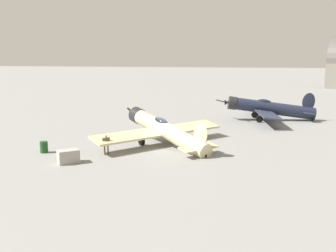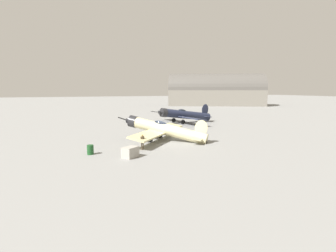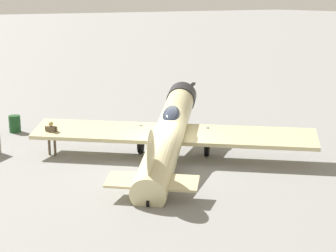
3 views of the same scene
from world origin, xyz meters
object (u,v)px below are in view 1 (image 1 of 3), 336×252
object	(u,v)px
ground_crew_mechanic	(106,143)
fuel_drum	(44,147)
airplane_mid_apron	(268,108)
equipment_crate	(68,157)
airplane_foreground	(164,130)

from	to	relation	value
ground_crew_mechanic	fuel_drum	size ratio (longest dim) A/B	1.75
airplane_mid_apron	equipment_crate	bearing A→B (deg)	47.37
ground_crew_mechanic	equipment_crate	size ratio (longest dim) A/B	0.92
fuel_drum	equipment_crate	bearing A→B (deg)	51.85
airplane_mid_apron	fuel_drum	distance (m)	27.06
airplane_foreground	ground_crew_mechanic	bearing A→B (deg)	87.82
airplane_mid_apron	ground_crew_mechanic	bearing A→B (deg)	47.41
airplane_foreground	fuel_drum	size ratio (longest dim) A/B	11.96
equipment_crate	fuel_drum	world-z (taller)	equipment_crate
airplane_foreground	airplane_mid_apron	distance (m)	18.06
airplane_foreground	ground_crew_mechanic	size ratio (longest dim) A/B	6.83
airplane_foreground	ground_crew_mechanic	world-z (taller)	airplane_foreground
fuel_drum	ground_crew_mechanic	bearing A→B (deg)	92.15
ground_crew_mechanic	equipment_crate	world-z (taller)	ground_crew_mechanic
airplane_foreground	fuel_drum	xyz separation A→B (m)	(4.26, -9.05, -0.89)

